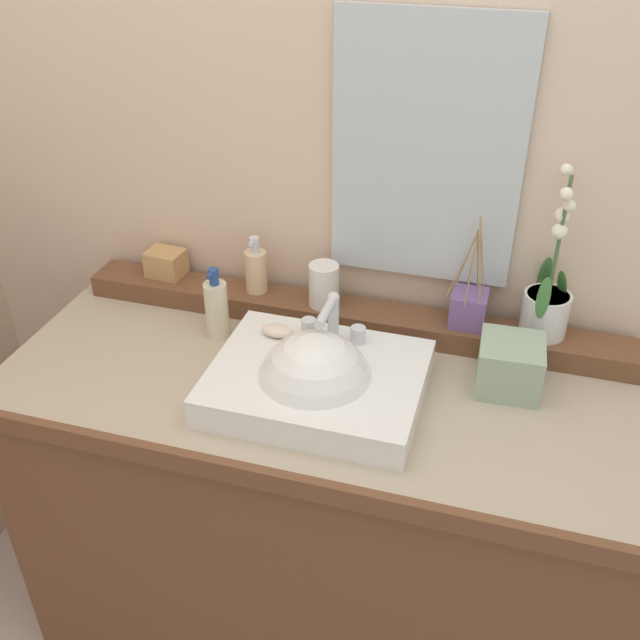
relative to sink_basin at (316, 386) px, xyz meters
name	(u,v)px	position (x,y,z in m)	size (l,w,h in m)	color
floor	(321,633)	(-0.01, 0.06, -0.92)	(2.88, 3.76, 0.10)	#BDABA4
wall_back	(372,99)	(-0.01, 0.46, 0.46)	(2.88, 0.20, 2.65)	beige
vanity_cabinet	(321,516)	(-0.01, 0.06, -0.45)	(1.38, 0.59, 0.84)	brown
back_ledge	(348,316)	(-0.01, 0.29, -0.01)	(1.31, 0.10, 0.05)	brown
sink_basin	(316,386)	(0.00, 0.00, 0.00)	(0.43, 0.35, 0.27)	white
soap_bar	(277,331)	(-0.12, 0.10, 0.05)	(0.07, 0.04, 0.02)	beige
potted_plant	(547,301)	(0.43, 0.30, 0.10)	(0.10, 0.13, 0.38)	silver
soap_dispenser	(256,270)	(-0.24, 0.29, 0.08)	(0.05, 0.05, 0.14)	beige
tumbler_cup	(324,285)	(-0.06, 0.28, 0.07)	(0.07, 0.07, 0.10)	silver
reed_diffuser	(469,307)	(0.27, 0.29, 0.06)	(0.09, 0.09, 0.26)	#725492
trinket_box	(166,263)	(-0.48, 0.30, 0.05)	(0.09, 0.07, 0.07)	tan
lotion_bottle	(217,308)	(-0.28, 0.16, 0.04)	(0.05, 0.06, 0.17)	beige
tissue_box	(510,365)	(0.37, 0.15, 0.02)	(0.13, 0.13, 0.11)	#93AA92
mirror	(427,153)	(0.14, 0.34, 0.39)	(0.40, 0.02, 0.57)	silver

